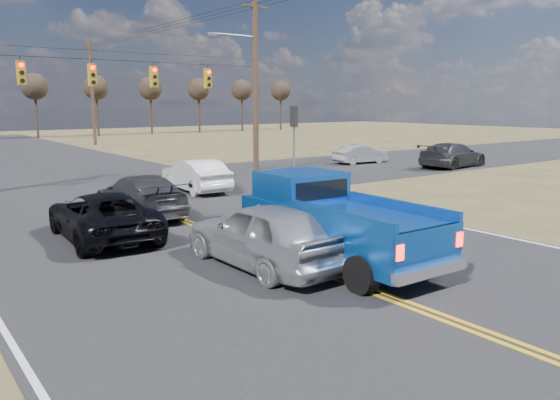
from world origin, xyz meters
TOP-DOWN VIEW (x-y plane):
  - ground at (0.00, 0.00)m, footprint 160.00×160.00m
  - road_main at (0.00, 10.00)m, footprint 14.00×120.00m
  - road_cross at (0.00, 18.00)m, footprint 120.00×12.00m
  - signal_gantry at (0.50, 17.79)m, footprint 19.60×4.83m
  - utility_poles at (0.00, 17.00)m, footprint 19.60×58.32m
  - treeline at (0.00, 26.96)m, footprint 87.00×117.80m
  - pickup_truck at (0.80, 2.43)m, footprint 2.46×5.94m
  - silver_suv at (-0.80, 3.18)m, footprint 2.09×4.95m
  - black_suv at (-3.06, 8.38)m, footprint 2.65×5.26m
  - white_car_queue at (3.45, 14.79)m, footprint 1.85×4.65m
  - dgrey_car_queue at (-0.80, 10.95)m, footprint 2.36×5.27m
  - cross_car_east_near at (17.90, 18.61)m, footprint 1.63×3.96m
  - cross_car_east_far at (21.04, 13.56)m, footprint 2.73×5.60m

SIDE VIEW (x-z plane):
  - ground at x=0.00m, z-range 0.00..0.00m
  - road_main at x=0.00m, z-range -0.01..0.01m
  - road_cross at x=0.00m, z-range -0.01..0.01m
  - cross_car_east_near at x=17.90m, z-range 0.00..1.28m
  - black_suv at x=-3.06m, z-range 0.00..1.43m
  - dgrey_car_queue at x=-0.80m, z-range 0.00..1.50m
  - white_car_queue at x=3.45m, z-range 0.00..1.50m
  - cross_car_east_far at x=21.04m, z-range 0.00..1.57m
  - silver_suv at x=-0.80m, z-range 0.00..1.67m
  - pickup_truck at x=0.80m, z-range -0.03..2.18m
  - signal_gantry at x=0.50m, z-range 0.06..10.06m
  - utility_poles at x=0.00m, z-range 0.23..10.23m
  - treeline at x=0.00m, z-range 2.00..9.40m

